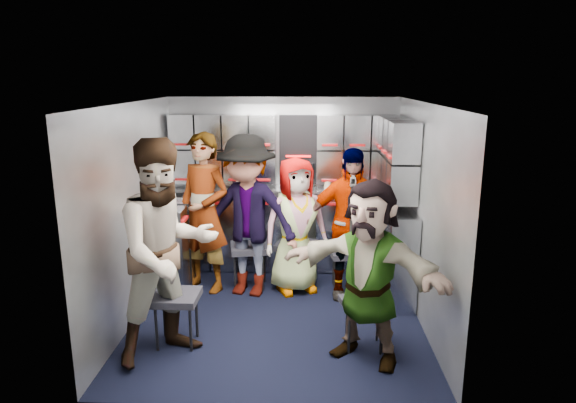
{
  "coord_description": "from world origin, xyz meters",
  "views": [
    {
      "loc": [
        0.27,
        -4.77,
        2.34
      ],
      "look_at": [
        0.09,
        0.35,
        1.09
      ],
      "focal_mm": 32.0,
      "sensor_mm": 36.0,
      "label": 1
    }
  ],
  "objects_px": {
    "jump_seat_mid_left": "(250,250)",
    "jump_seat_near_left": "(176,300)",
    "jump_seat_center": "(296,247)",
    "attendant_arc_d": "(350,224)",
    "attendant_arc_b": "(247,216)",
    "attendant_standing": "(204,213)",
    "attendant_arc_a": "(167,251)",
    "attendant_arc_c": "(296,225)",
    "attendant_arc_e": "(368,272)",
    "jump_seat_near_right": "(364,306)",
    "jump_seat_mid_right": "(347,255)"
  },
  "relations": [
    {
      "from": "attendant_arc_a",
      "to": "attendant_arc_e",
      "type": "height_order",
      "value": "attendant_arc_a"
    },
    {
      "from": "jump_seat_center",
      "to": "attendant_arc_b",
      "type": "distance_m",
      "value": 0.74
    },
    {
      "from": "jump_seat_center",
      "to": "attendant_arc_e",
      "type": "height_order",
      "value": "attendant_arc_e"
    },
    {
      "from": "attendant_standing",
      "to": "attendant_arc_a",
      "type": "bearing_deg",
      "value": -63.9
    },
    {
      "from": "attendant_arc_c",
      "to": "attendant_arc_e",
      "type": "bearing_deg",
      "value": -88.29
    },
    {
      "from": "attendant_standing",
      "to": "attendant_arc_d",
      "type": "xyz_separation_m",
      "value": [
        1.58,
        -0.15,
        -0.07
      ]
    },
    {
      "from": "jump_seat_center",
      "to": "attendant_arc_a",
      "type": "xyz_separation_m",
      "value": [
        -1.03,
        -1.6,
        0.5
      ]
    },
    {
      "from": "attendant_arc_a",
      "to": "attendant_arc_c",
      "type": "relative_size",
      "value": 1.25
    },
    {
      "from": "attendant_arc_c",
      "to": "attendant_arc_d",
      "type": "height_order",
      "value": "attendant_arc_d"
    },
    {
      "from": "jump_seat_near_right",
      "to": "attendant_arc_b",
      "type": "bearing_deg",
      "value": 135.09
    },
    {
      "from": "attendant_standing",
      "to": "attendant_arc_c",
      "type": "bearing_deg",
      "value": 26.89
    },
    {
      "from": "jump_seat_center",
      "to": "attendant_standing",
      "type": "height_order",
      "value": "attendant_standing"
    },
    {
      "from": "jump_seat_mid_left",
      "to": "attendant_arc_b",
      "type": "bearing_deg",
      "value": -90.0
    },
    {
      "from": "attendant_arc_a",
      "to": "attendant_arc_d",
      "type": "distance_m",
      "value": 2.06
    },
    {
      "from": "jump_seat_near_left",
      "to": "attendant_arc_e",
      "type": "xyz_separation_m",
      "value": [
        1.66,
        -0.18,
        0.35
      ]
    },
    {
      "from": "jump_seat_center",
      "to": "jump_seat_mid_right",
      "type": "relative_size",
      "value": 1.11
    },
    {
      "from": "jump_seat_near_right",
      "to": "attendant_arc_a",
      "type": "relative_size",
      "value": 0.24
    },
    {
      "from": "attendant_arc_c",
      "to": "attendant_arc_e",
      "type": "height_order",
      "value": "attendant_arc_e"
    },
    {
      "from": "jump_seat_near_right",
      "to": "attendant_standing",
      "type": "bearing_deg",
      "value": 142.5
    },
    {
      "from": "jump_seat_center",
      "to": "attendant_arc_d",
      "type": "height_order",
      "value": "attendant_arc_d"
    },
    {
      "from": "jump_seat_near_left",
      "to": "attendant_standing",
      "type": "relative_size",
      "value": 0.27
    },
    {
      "from": "jump_seat_mid_left",
      "to": "jump_seat_near_left",
      "type": "bearing_deg",
      "value": -111.28
    },
    {
      "from": "jump_seat_mid_left",
      "to": "jump_seat_near_right",
      "type": "relative_size",
      "value": 1.11
    },
    {
      "from": "jump_seat_near_left",
      "to": "attendant_arc_c",
      "type": "relative_size",
      "value": 0.32
    },
    {
      "from": "jump_seat_mid_left",
      "to": "jump_seat_mid_right",
      "type": "bearing_deg",
      "value": -1.84
    },
    {
      "from": "jump_seat_mid_left",
      "to": "attendant_arc_b",
      "type": "relative_size",
      "value": 0.28
    },
    {
      "from": "jump_seat_mid_right",
      "to": "attendant_arc_a",
      "type": "xyz_separation_m",
      "value": [
        -1.61,
        -1.46,
        0.53
      ]
    },
    {
      "from": "jump_seat_center",
      "to": "jump_seat_near_right",
      "type": "relative_size",
      "value": 1.14
    },
    {
      "from": "jump_seat_mid_right",
      "to": "attendant_standing",
      "type": "relative_size",
      "value": 0.26
    },
    {
      "from": "attendant_standing",
      "to": "jump_seat_mid_left",
      "type": "bearing_deg",
      "value": 35.24
    },
    {
      "from": "jump_seat_near_right",
      "to": "attendant_standing",
      "type": "xyz_separation_m",
      "value": [
        -1.63,
        1.25,
        0.49
      ]
    },
    {
      "from": "jump_seat_mid_right",
      "to": "attendant_standing",
      "type": "bearing_deg",
      "value": -178.77
    },
    {
      "from": "attendant_arc_d",
      "to": "jump_seat_mid_left",
      "type": "bearing_deg",
      "value": 171.86
    },
    {
      "from": "attendant_arc_b",
      "to": "jump_seat_near_left",
      "type": "bearing_deg",
      "value": -99.75
    },
    {
      "from": "attendant_arc_c",
      "to": "jump_seat_near_right",
      "type": "bearing_deg",
      "value": -85.33
    },
    {
      "from": "jump_seat_near_left",
      "to": "jump_seat_mid_right",
      "type": "bearing_deg",
      "value": 38.52
    },
    {
      "from": "attendant_arc_c",
      "to": "attendant_arc_b",
      "type": "bearing_deg",
      "value": 169.65
    },
    {
      "from": "attendant_arc_d",
      "to": "attendant_arc_a",
      "type": "bearing_deg",
      "value": -138.53
    },
    {
      "from": "jump_seat_near_right",
      "to": "attendant_arc_e",
      "type": "relative_size",
      "value": 0.29
    },
    {
      "from": "jump_seat_near_right",
      "to": "attendant_standing",
      "type": "height_order",
      "value": "attendant_standing"
    },
    {
      "from": "jump_seat_mid_right",
      "to": "attendant_arc_e",
      "type": "height_order",
      "value": "attendant_arc_e"
    },
    {
      "from": "jump_seat_near_left",
      "to": "jump_seat_near_right",
      "type": "distance_m",
      "value": 1.66
    },
    {
      "from": "jump_seat_near_left",
      "to": "attendant_standing",
      "type": "bearing_deg",
      "value": 88.81
    },
    {
      "from": "attendant_arc_d",
      "to": "jump_seat_near_left",
      "type": "bearing_deg",
      "value": -142.67
    },
    {
      "from": "attendant_arc_b",
      "to": "attendant_arc_d",
      "type": "distance_m",
      "value": 1.1
    },
    {
      "from": "jump_seat_near_left",
      "to": "jump_seat_near_right",
      "type": "xyz_separation_m",
      "value": [
        1.66,
        -0.0,
        -0.03
      ]
    },
    {
      "from": "attendant_arc_d",
      "to": "jump_seat_mid_right",
      "type": "bearing_deg",
      "value": 92.96
    },
    {
      "from": "jump_seat_center",
      "to": "attendant_arc_b",
      "type": "height_order",
      "value": "attendant_arc_b"
    },
    {
      "from": "attendant_arc_a",
      "to": "attendant_arc_c",
      "type": "bearing_deg",
      "value": 14.71
    },
    {
      "from": "jump_seat_near_left",
      "to": "attendant_arc_e",
      "type": "bearing_deg",
      "value": -6.36
    }
  ]
}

